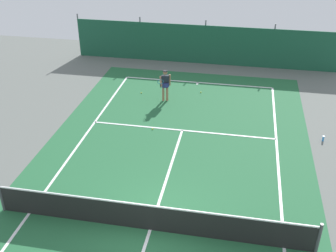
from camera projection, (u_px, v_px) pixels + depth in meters
name	position (u px, v px, depth m)	size (l,w,h in m)	color
ground_plane	(150.00, 230.00, 13.03)	(36.00, 36.00, 0.00)	slate
court_surface	(150.00, 230.00, 13.03)	(11.02, 26.60, 0.01)	#236038
tennis_net	(150.00, 217.00, 12.78)	(10.12, 0.10, 1.10)	black
back_fence	(205.00, 51.00, 25.96)	(16.30, 0.98, 2.70)	#195138
tennis_player	(165.00, 83.00, 20.72)	(0.57, 0.82, 1.64)	#9E7051
tennis_ball_near_player	(201.00, 92.00, 22.01)	(0.07, 0.07, 0.07)	#CCDB33
tennis_ball_midcourt	(153.00, 129.00, 18.56)	(0.07, 0.07, 0.07)	#CCDB33
tennis_ball_by_sideline	(141.00, 93.00, 21.95)	(0.07, 0.07, 0.07)	#CCDB33
water_bottle	(323.00, 139.00, 17.67)	(0.08, 0.08, 0.24)	#338CD8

